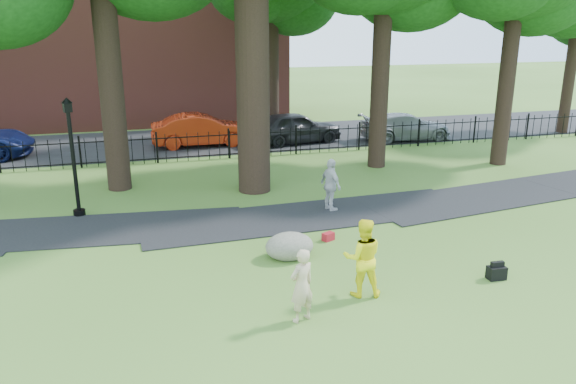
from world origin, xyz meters
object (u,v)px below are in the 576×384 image
object	(u,v)px
boulder	(289,244)
red_sedan	(201,130)
woman	(302,285)
man	(363,258)
lamppost	(73,160)

from	to	relation	value
boulder	red_sedan	size ratio (longest dim) A/B	0.26
woman	boulder	size ratio (longest dim) A/B	1.24
man	boulder	size ratio (longest dim) A/B	1.42
woman	lamppost	bearing A→B (deg)	-81.52
woman	red_sedan	xyz separation A→B (m)	(0.26, 16.75, 0.01)
boulder	red_sedan	distance (m)	13.74
woman	lamppost	size ratio (longest dim) A/B	0.42
boulder	lamppost	bearing A→B (deg)	137.85
boulder	lamppost	xyz separation A→B (m)	(-5.24, 4.74, 1.39)
man	lamppost	xyz separation A→B (m)	(-6.17, 7.07, 0.89)
lamppost	woman	bearing A→B (deg)	-78.32
boulder	red_sedan	bearing A→B (deg)	91.50
lamppost	red_sedan	world-z (taller)	lamppost
boulder	man	bearing A→B (deg)	-68.10
woman	red_sedan	distance (m)	16.75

